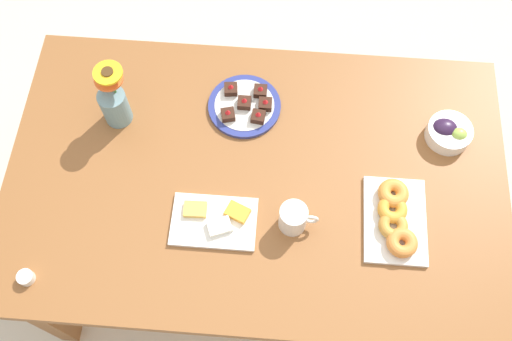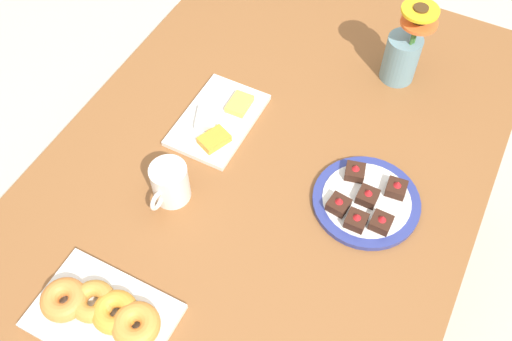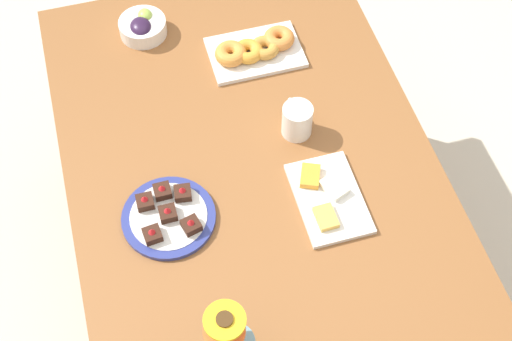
{
  "view_description": "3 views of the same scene",
  "coord_description": "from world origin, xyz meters",
  "px_view_note": "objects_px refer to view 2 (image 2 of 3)",
  "views": [
    {
      "loc": [
        0.06,
        -0.75,
        2.39
      ],
      "look_at": [
        0.0,
        0.0,
        0.78
      ],
      "focal_mm": 40.0,
      "sensor_mm": 36.0,
      "label": 1
    },
    {
      "loc": [
        0.67,
        0.34,
        1.85
      ],
      "look_at": [
        0.0,
        0.0,
        0.78
      ],
      "focal_mm": 40.0,
      "sensor_mm": 36.0,
      "label": 2
    },
    {
      "loc": [
        -1.0,
        0.28,
        2.35
      ],
      "look_at": [
        0.0,
        0.0,
        0.78
      ],
      "focal_mm": 50.0,
      "sensor_mm": 36.0,
      "label": 3
    }
  ],
  "objects_px": {
    "coffee_mug": "(170,183)",
    "dessert_plate": "(366,201)",
    "croissant_platter": "(103,312)",
    "flower_vase": "(403,53)",
    "cheese_platter": "(218,120)",
    "dining_table": "(256,200)"
  },
  "relations": [
    {
      "from": "dessert_plate",
      "to": "croissant_platter",
      "type": "bearing_deg",
      "value": -37.1
    },
    {
      "from": "croissant_platter",
      "to": "flower_vase",
      "type": "relative_size",
      "value": 1.15
    },
    {
      "from": "dining_table",
      "to": "cheese_platter",
      "type": "relative_size",
      "value": 6.15
    },
    {
      "from": "coffee_mug",
      "to": "dessert_plate",
      "type": "bearing_deg",
      "value": 114.1
    },
    {
      "from": "coffee_mug",
      "to": "flower_vase",
      "type": "distance_m",
      "value": 0.68
    },
    {
      "from": "coffee_mug",
      "to": "flower_vase",
      "type": "relative_size",
      "value": 0.49
    },
    {
      "from": "dessert_plate",
      "to": "flower_vase",
      "type": "distance_m",
      "value": 0.43
    },
    {
      "from": "croissant_platter",
      "to": "flower_vase",
      "type": "height_order",
      "value": "flower_vase"
    },
    {
      "from": "dining_table",
      "to": "coffee_mug",
      "type": "height_order",
      "value": "coffee_mug"
    },
    {
      "from": "dessert_plate",
      "to": "flower_vase",
      "type": "bearing_deg",
      "value": -170.56
    },
    {
      "from": "flower_vase",
      "to": "dessert_plate",
      "type": "bearing_deg",
      "value": 9.44
    },
    {
      "from": "flower_vase",
      "to": "cheese_platter",
      "type": "bearing_deg",
      "value": -44.03
    },
    {
      "from": "coffee_mug",
      "to": "croissant_platter",
      "type": "relative_size",
      "value": 0.43
    },
    {
      "from": "dining_table",
      "to": "dessert_plate",
      "type": "bearing_deg",
      "value": 102.64
    },
    {
      "from": "coffee_mug",
      "to": "dessert_plate",
      "type": "distance_m",
      "value": 0.44
    },
    {
      "from": "dining_table",
      "to": "croissant_platter",
      "type": "height_order",
      "value": "croissant_platter"
    },
    {
      "from": "cheese_platter",
      "to": "flower_vase",
      "type": "relative_size",
      "value": 1.06
    },
    {
      "from": "coffee_mug",
      "to": "dining_table",
      "type": "bearing_deg",
      "value": 129.18
    },
    {
      "from": "cheese_platter",
      "to": "dining_table",
      "type": "bearing_deg",
      "value": 55.52
    },
    {
      "from": "dining_table",
      "to": "dessert_plate",
      "type": "relative_size",
      "value": 6.53
    },
    {
      "from": "cheese_platter",
      "to": "dessert_plate",
      "type": "height_order",
      "value": "dessert_plate"
    },
    {
      "from": "dining_table",
      "to": "flower_vase",
      "type": "bearing_deg",
      "value": 158.82
    }
  ]
}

